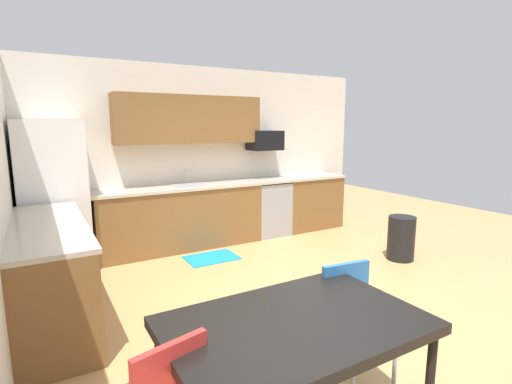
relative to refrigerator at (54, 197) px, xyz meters
The scene contains 17 objects.
ground_plane 3.25m from the refrigerator, 45.52° to the right, with size 12.00×12.00×0.00m, color tan.
wall_back 2.26m from the refrigerator, 11.16° to the left, with size 5.80×0.10×2.70m, color silver.
cabinet_run_back 1.72m from the refrigerator, ahead, with size 2.43×0.60×0.90m, color brown.
cabinet_run_back_right 4.05m from the refrigerator, ahead, with size 1.12×0.60×0.90m, color brown.
cabinet_run_left 1.51m from the refrigerator, 94.83° to the right, with size 0.60×2.00×0.90m, color brown.
countertop_back 2.18m from the refrigerator, ahead, with size 4.80×0.64×0.04m, color beige.
countertop_left 1.43m from the refrigerator, 94.83° to the right, with size 0.64×2.00×0.04m, color beige.
upper_cabinets_back 2.12m from the refrigerator, ahead, with size 2.20×0.34×0.70m, color brown.
refrigerator is the anchor object (origin of this frame).
oven_range 3.20m from the refrigerator, ahead, with size 0.60×0.60×0.91m.
microwave 3.23m from the refrigerator, ahead, with size 0.54×0.36×0.32m, color black.
sink_basin 1.79m from the refrigerator, ahead, with size 0.48×0.40×0.14m, color #A5A8AD.
sink_faucet 1.81m from the refrigerator, ahead, with size 0.02×0.02×0.24m, color #B2B5BA.
dining_table 3.85m from the refrigerator, 75.24° to the right, with size 1.40×0.90×0.78m.
chair_near_table 3.87m from the refrigerator, 64.19° to the right, with size 0.45×0.45×0.85m.
trash_bin 4.54m from the refrigerator, 25.07° to the right, with size 0.36×0.36×0.60m, color black.
floor_mat 2.14m from the refrigerator, 17.17° to the right, with size 0.70×0.50×0.01m, color #198CBF.
Camera 1 is at (-2.35, -3.05, 1.82)m, focal length 26.94 mm.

